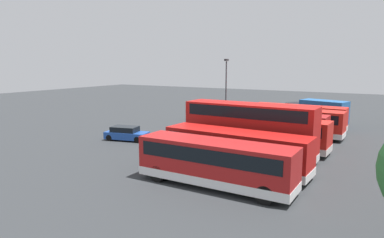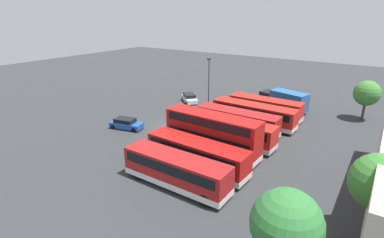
{
  "view_description": "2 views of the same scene",
  "coord_description": "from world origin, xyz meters",
  "px_view_note": "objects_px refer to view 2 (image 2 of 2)",
  "views": [
    {
      "loc": [
        30.04,
        19.54,
        7.75
      ],
      "look_at": [
        -1.44,
        1.02,
        1.91
      ],
      "focal_mm": 32.49,
      "sensor_mm": 36.0,
      "label": 1
    },
    {
      "loc": [
        29.74,
        24.25,
        14.84
      ],
      "look_at": [
        -1.03,
        3.66,
        1.52
      ],
      "focal_mm": 28.13,
      "sensor_mm": 36.0,
      "label": 2
    }
  ],
  "objects_px": {
    "bus_single_deck_fourth": "(229,130)",
    "bus_double_decker_fifth": "(212,133)",
    "box_truck_blue": "(284,100)",
    "bus_single_deck_near_end": "(265,108)",
    "bus_single_deck_second": "(254,114)",
    "bus_single_deck_third": "(237,121)",
    "bus_single_deck_sixth": "(197,154)",
    "car_hatchback_silver": "(189,98)",
    "lamp_post_tall": "(209,81)",
    "car_small_green": "(126,124)",
    "bus_single_deck_seventh": "(176,170)"
  },
  "relations": [
    {
      "from": "bus_single_deck_second",
      "to": "bus_double_decker_fifth",
      "type": "xyz_separation_m",
      "value": [
        10.89,
        -0.22,
        0.82
      ]
    },
    {
      "from": "bus_single_deck_fourth",
      "to": "bus_single_deck_seventh",
      "type": "height_order",
      "value": "same"
    },
    {
      "from": "bus_single_deck_near_end",
      "to": "car_small_green",
      "type": "xyz_separation_m",
      "value": [
        14.31,
        -13.79,
        -0.92
      ]
    },
    {
      "from": "bus_single_deck_third",
      "to": "box_truck_blue",
      "type": "relative_size",
      "value": 1.37
    },
    {
      "from": "bus_single_deck_second",
      "to": "bus_single_deck_seventh",
      "type": "bearing_deg",
      "value": 1.24
    },
    {
      "from": "bus_single_deck_third",
      "to": "lamp_post_tall",
      "type": "height_order",
      "value": "lamp_post_tall"
    },
    {
      "from": "bus_single_deck_third",
      "to": "bus_single_deck_seventh",
      "type": "distance_m",
      "value": 14.5
    },
    {
      "from": "bus_single_deck_second",
      "to": "bus_single_deck_sixth",
      "type": "relative_size",
      "value": 1.07
    },
    {
      "from": "bus_single_deck_third",
      "to": "bus_single_deck_sixth",
      "type": "height_order",
      "value": "same"
    },
    {
      "from": "bus_single_deck_near_end",
      "to": "bus_single_deck_second",
      "type": "height_order",
      "value": "same"
    },
    {
      "from": "bus_single_deck_fourth",
      "to": "bus_single_deck_sixth",
      "type": "xyz_separation_m",
      "value": [
        7.53,
        0.4,
        -0.0
      ]
    },
    {
      "from": "box_truck_blue",
      "to": "bus_single_deck_sixth",
      "type": "bearing_deg",
      "value": -2.98
    },
    {
      "from": "bus_single_deck_seventh",
      "to": "lamp_post_tall",
      "type": "xyz_separation_m",
      "value": [
        -19.78,
        -8.48,
        3.22
      ]
    },
    {
      "from": "bus_single_deck_fourth",
      "to": "bus_single_deck_third",
      "type": "bearing_deg",
      "value": -172.1
    },
    {
      "from": "bus_single_deck_seventh",
      "to": "box_truck_blue",
      "type": "xyz_separation_m",
      "value": [
        -26.81,
        1.05,
        0.09
      ]
    },
    {
      "from": "bus_single_deck_sixth",
      "to": "car_small_green",
      "type": "height_order",
      "value": "bus_single_deck_sixth"
    },
    {
      "from": "car_small_green",
      "to": "bus_single_deck_second",
      "type": "bearing_deg",
      "value": 128.58
    },
    {
      "from": "bus_single_deck_third",
      "to": "box_truck_blue",
      "type": "height_order",
      "value": "box_truck_blue"
    },
    {
      "from": "bus_single_deck_fourth",
      "to": "box_truck_blue",
      "type": "bearing_deg",
      "value": 174.15
    },
    {
      "from": "bus_single_deck_fourth",
      "to": "bus_double_decker_fifth",
      "type": "relative_size",
      "value": 1.06
    },
    {
      "from": "bus_single_deck_sixth",
      "to": "car_small_green",
      "type": "relative_size",
      "value": 2.35
    },
    {
      "from": "bus_single_deck_seventh",
      "to": "car_hatchback_silver",
      "type": "height_order",
      "value": "bus_single_deck_seventh"
    },
    {
      "from": "bus_single_deck_fourth",
      "to": "bus_single_deck_sixth",
      "type": "distance_m",
      "value": 7.54
    },
    {
      "from": "bus_single_deck_second",
      "to": "car_hatchback_silver",
      "type": "relative_size",
      "value": 2.61
    },
    {
      "from": "bus_single_deck_sixth",
      "to": "bus_single_deck_seventh",
      "type": "xyz_separation_m",
      "value": [
        3.62,
        0.15,
        -0.0
      ]
    },
    {
      "from": "bus_single_deck_second",
      "to": "bus_single_deck_third",
      "type": "height_order",
      "value": "same"
    },
    {
      "from": "bus_single_deck_sixth",
      "to": "box_truck_blue",
      "type": "bearing_deg",
      "value": 177.02
    },
    {
      "from": "bus_single_deck_sixth",
      "to": "car_small_green",
      "type": "distance_m",
      "value": 14.31
    },
    {
      "from": "bus_double_decker_fifth",
      "to": "box_truck_blue",
      "type": "relative_size",
      "value": 1.38
    },
    {
      "from": "bus_single_deck_second",
      "to": "lamp_post_tall",
      "type": "xyz_separation_m",
      "value": [
        -1.49,
        -8.08,
        3.22
      ]
    },
    {
      "from": "bus_single_deck_third",
      "to": "bus_single_deck_fourth",
      "type": "distance_m",
      "value": 3.34
    },
    {
      "from": "car_small_green",
      "to": "lamp_post_tall",
      "type": "bearing_deg",
      "value": 156.16
    },
    {
      "from": "car_hatchback_silver",
      "to": "lamp_post_tall",
      "type": "distance_m",
      "value": 7.37
    },
    {
      "from": "bus_single_deck_second",
      "to": "bus_single_deck_seventh",
      "type": "xyz_separation_m",
      "value": [
        18.29,
        0.4,
        -0.0
      ]
    },
    {
      "from": "bus_single_deck_second",
      "to": "bus_double_decker_fifth",
      "type": "bearing_deg",
      "value": -1.14
    },
    {
      "from": "bus_single_deck_fourth",
      "to": "bus_single_deck_near_end",
      "type": "bearing_deg",
      "value": 177.62
    },
    {
      "from": "bus_single_deck_near_end",
      "to": "bus_single_deck_third",
      "type": "distance_m",
      "value": 7.42
    },
    {
      "from": "bus_single_deck_near_end",
      "to": "bus_single_deck_fourth",
      "type": "height_order",
      "value": "same"
    },
    {
      "from": "car_hatchback_silver",
      "to": "bus_single_deck_third",
      "type": "bearing_deg",
      "value": 57.94
    },
    {
      "from": "bus_double_decker_fifth",
      "to": "car_small_green",
      "type": "distance_m",
      "value": 13.4
    },
    {
      "from": "bus_single_deck_second",
      "to": "car_hatchback_silver",
      "type": "distance_m",
      "value": 14.19
    },
    {
      "from": "bus_double_decker_fifth",
      "to": "lamp_post_tall",
      "type": "height_order",
      "value": "lamp_post_tall"
    },
    {
      "from": "car_hatchback_silver",
      "to": "lamp_post_tall",
      "type": "relative_size",
      "value": 0.54
    },
    {
      "from": "bus_single_deck_third",
      "to": "car_hatchback_silver",
      "type": "height_order",
      "value": "bus_single_deck_third"
    },
    {
      "from": "bus_single_deck_near_end",
      "to": "bus_single_deck_sixth",
      "type": "xyz_separation_m",
      "value": [
        18.21,
        -0.04,
        0.0
      ]
    },
    {
      "from": "bus_double_decker_fifth",
      "to": "car_small_green",
      "type": "xyz_separation_m",
      "value": [
        -0.12,
        -13.28,
        -1.75
      ]
    },
    {
      "from": "bus_single_deck_near_end",
      "to": "bus_single_deck_third",
      "type": "xyz_separation_m",
      "value": [
        7.37,
        -0.9,
        0.0
      ]
    },
    {
      "from": "bus_single_deck_near_end",
      "to": "lamp_post_tall",
      "type": "bearing_deg",
      "value": -76.22
    },
    {
      "from": "car_small_green",
      "to": "bus_single_deck_third",
      "type": "bearing_deg",
      "value": 118.31
    },
    {
      "from": "bus_single_deck_third",
      "to": "bus_single_deck_fourth",
      "type": "relative_size",
      "value": 0.94
    }
  ]
}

